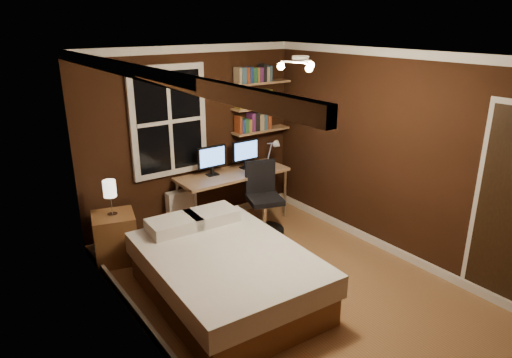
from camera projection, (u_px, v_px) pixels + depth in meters
floor at (287, 287)px, 5.07m from camera, size 4.20×4.20×0.00m
wall_back at (192, 139)px, 6.27m from camera, size 3.20×0.04×2.50m
wall_left at (141, 219)px, 3.78m from camera, size 0.04×4.20×2.50m
wall_right at (392, 155)px, 5.54m from camera, size 0.04×4.20×2.50m
ceiling at (293, 55)px, 4.24m from camera, size 3.20×4.20×0.02m
window at (169, 121)px, 5.95m from camera, size 1.06×0.06×1.46m
ceiling_fixture at (300, 67)px, 4.20m from camera, size 0.44×0.44×0.18m
bookshelf_lower at (261, 130)px, 6.77m from camera, size 0.92×0.22×0.03m
books_row_lower at (261, 122)px, 6.73m from camera, size 0.54×0.16×0.23m
bookshelf_middle at (261, 107)px, 6.65m from camera, size 0.92×0.22×0.03m
books_row_middle at (261, 98)px, 6.61m from camera, size 0.54×0.16×0.23m
bookshelf_upper at (261, 83)px, 6.54m from camera, size 0.92×0.22×0.03m
books_row_upper at (261, 73)px, 6.49m from camera, size 0.60×0.16×0.23m
bed at (225, 273)px, 4.78m from camera, size 1.56×2.10×0.69m
nightstand at (115, 238)px, 5.54m from camera, size 0.59×0.59×0.61m
bedside_lamp at (111, 198)px, 5.36m from camera, size 0.15×0.15×0.43m
radiator at (181, 211)px, 6.34m from camera, size 0.39×0.14×0.58m
desk at (233, 177)px, 6.44m from camera, size 1.61×0.60×0.77m
monitor_left at (212, 161)px, 6.26m from camera, size 0.43×0.12×0.42m
monitor_right at (245, 154)px, 6.57m from camera, size 0.43×0.12×0.42m
desk_lamp at (273, 153)px, 6.60m from camera, size 0.14×0.32×0.44m
office_chair at (263, 206)px, 6.29m from camera, size 0.56×0.56×0.99m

